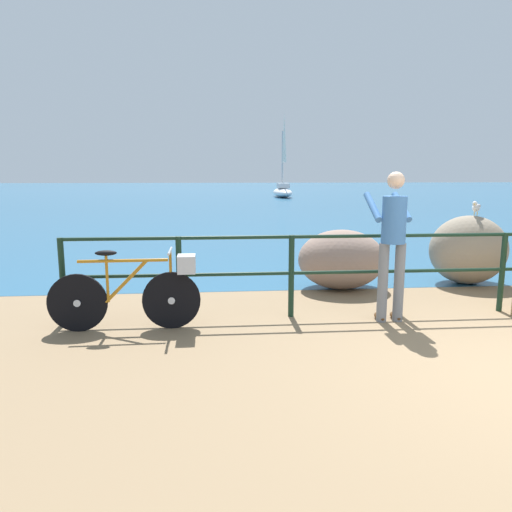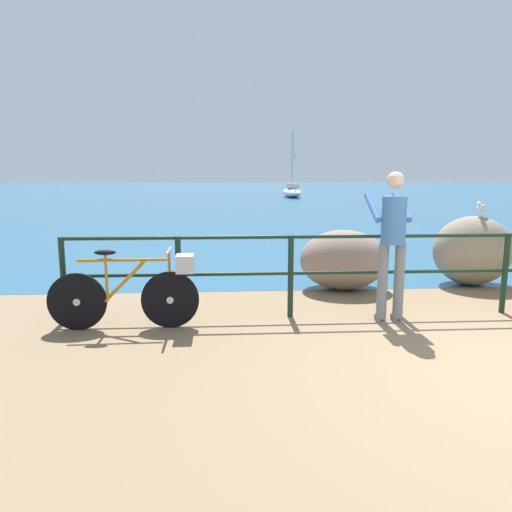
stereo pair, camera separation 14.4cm
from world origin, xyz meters
TOP-DOWN VIEW (x-y plane):
  - ground_plane at (0.00, 20.00)m, footprint 120.00×120.00m
  - sea_surface at (0.00, 48.35)m, footprint 120.00×90.00m
  - promenade_railing at (-0.00, 2.02)m, footprint 9.63×0.07m
  - bicycle at (-3.85, 1.68)m, footprint 1.70×0.48m
  - person_at_railing at (-0.90, 1.75)m, footprint 0.44×0.64m
  - breakwater_boulder_main at (1.08, 3.58)m, footprint 1.23×1.01m
  - breakwater_boulder_left at (-1.04, 3.42)m, footprint 1.33×1.09m
  - seagull at (1.15, 3.57)m, footprint 0.27×0.30m
  - sailboat at (2.20, 32.40)m, footprint 1.33×4.41m

SIDE VIEW (x-z plane):
  - ground_plane at x=0.00m, z-range -0.10..0.00m
  - sea_surface at x=0.00m, z-range 0.00..0.01m
  - breakwater_boulder_left at x=-1.04m, z-range 0.00..0.91m
  - bicycle at x=-3.85m, z-range 0.00..0.92m
  - breakwater_boulder_main at x=1.08m, z-range 0.00..1.10m
  - promenade_railing at x=0.00m, z-range 0.13..1.15m
  - sailboat at x=2.20m, z-range -2.37..3.79m
  - person_at_railing at x=-0.90m, z-range 0.10..1.88m
  - seagull at x=1.15m, z-range 1.12..1.36m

